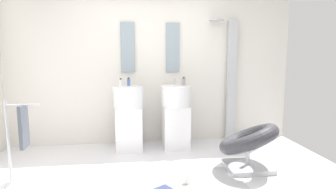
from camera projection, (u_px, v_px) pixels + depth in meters
name	position (u px, v px, depth m)	size (l,w,h in m)	color
ground_plane	(162.00, 185.00, 3.20)	(4.80, 3.60, 0.04)	silver
rear_partition	(150.00, 65.00, 4.64)	(4.80, 0.10, 2.60)	silver
pedestal_sink_left	(129.00, 116.00, 4.28)	(0.46, 0.46, 1.09)	white
pedestal_sink_right	(176.00, 115.00, 4.38)	(0.46, 0.46, 1.09)	white
vanity_mirror_left	(128.00, 47.00, 4.48)	(0.22, 0.03, 0.80)	#8C9EA8
vanity_mirror_right	(173.00, 48.00, 4.58)	(0.22, 0.03, 0.80)	#8C9EA8
shower_column	(230.00, 78.00, 4.73)	(0.49, 0.24, 2.05)	#B7BABF
lounge_chair	(248.00, 143.00, 3.55)	(1.10, 1.10, 0.65)	#B7BABF
towel_rack	(21.00, 128.00, 3.17)	(0.37, 0.22, 0.95)	#B7BABF
area_rug	(189.00, 185.00, 3.14)	(1.27, 0.85, 0.01)	#B2B2B7
coffee_mug	(188.00, 179.00, 3.16)	(0.08, 0.08, 0.11)	white
soap_bottle_white	(121.00, 83.00, 4.25)	(0.05, 0.05, 0.12)	white
soap_bottle_grey	(184.00, 82.00, 4.40)	(0.06, 0.06, 0.13)	#99999E
soap_bottle_blue	(129.00, 82.00, 4.34)	(0.05, 0.05, 0.13)	#4C72B7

